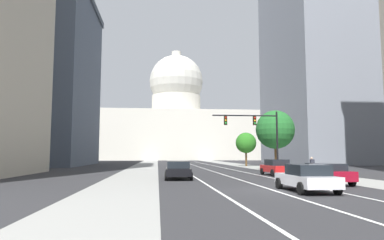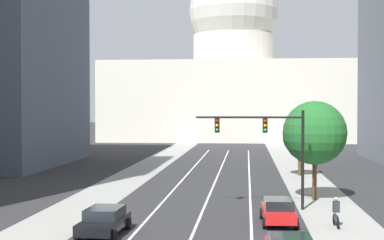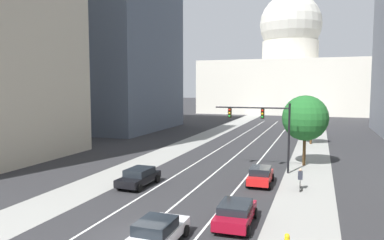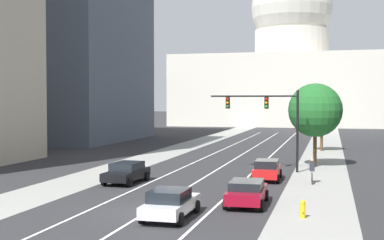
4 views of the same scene
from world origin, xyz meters
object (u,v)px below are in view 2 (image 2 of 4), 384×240
car_black (104,220)px  car_red (278,211)px  capitol_building (233,79)px  traffic_signal_mast (269,138)px  street_tree_mid_right (315,133)px  street_tree_far_right (300,137)px  cyclist (336,212)px

car_black → car_red: bearing=-66.6°
capitol_building → traffic_signal_mast: size_ratio=7.33×
street_tree_mid_right → street_tree_far_right: size_ratio=1.32×
car_black → street_tree_mid_right: street_tree_mid_right is taller
car_black → street_tree_mid_right: size_ratio=0.63×
cyclist → street_tree_far_right: bearing=-3.3°
traffic_signal_mast → street_tree_far_right: traffic_signal_mast is taller
car_black → capitol_building: bearing=-0.9°
cyclist → capitol_building: bearing=2.3°
street_tree_mid_right → street_tree_far_right: (0.31, 15.28, -1.13)m
car_red → cyclist: 3.27m
street_tree_mid_right → cyclist: bearing=-89.5°
capitol_building → cyclist: size_ratio=30.72×
traffic_signal_mast → cyclist: bearing=-56.6°
car_red → cyclist: size_ratio=2.46×
car_red → street_tree_far_right: size_ratio=0.77×
car_black → cyclist: bearing=-74.2°
car_red → street_tree_mid_right: size_ratio=0.58×
capitol_building → street_tree_far_right: bearing=-82.7°
capitol_building → car_black: bearing=-92.9°
capitol_building → street_tree_mid_right: capitol_building is taller
car_black → car_red: car_red is taller
car_black → cyclist: 13.00m
traffic_signal_mast → street_tree_far_right: 19.85m
car_red → traffic_signal_mast: size_ratio=0.59×
car_red → traffic_signal_mast: bearing=2.5°
car_red → street_tree_mid_right: 10.42m
capitol_building → car_red: capitol_building is taller
car_black → street_tree_mid_right: 18.34m
cyclist → car_red: bearing=76.9°
car_black → street_tree_far_right: street_tree_far_right is taller
traffic_signal_mast → car_red: bearing=-85.7°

